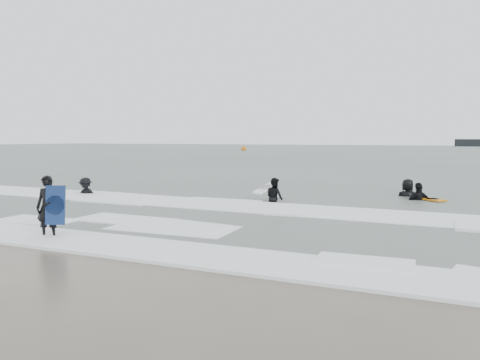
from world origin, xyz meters
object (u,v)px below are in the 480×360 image
at_px(surfer_right_far, 407,198).
at_px(buoy, 244,149).
at_px(surfer_centre, 49,238).
at_px(surfer_breaker, 86,196).
at_px(surfer_right_near, 419,201).
at_px(surfer_wading, 275,203).

xyz_separation_m(surfer_right_far, buoy, (-36.64, 63.41, 0.42)).
height_order(surfer_centre, surfer_breaker, surfer_breaker).
bearing_deg(surfer_right_near, surfer_centre, 22.45).
relative_size(surfer_centre, surfer_right_far, 0.81).
height_order(surfer_wading, surfer_right_near, surfer_right_near).
bearing_deg(surfer_breaker, surfer_right_near, 7.02).
bearing_deg(surfer_right_near, buoy, -92.80).
relative_size(surfer_breaker, surfer_right_far, 0.84).
xyz_separation_m(surfer_breaker, buoy, (-24.00, 68.65, 0.42)).
xyz_separation_m(surfer_breaker, surfer_right_far, (12.63, 5.24, 0.00)).
relative_size(surfer_breaker, buoy, 0.99).
relative_size(surfer_right_far, buoy, 1.18).
height_order(surfer_wading, surfer_right_far, surfer_right_far).
bearing_deg(buoy, surfer_right_far, -59.98).
relative_size(surfer_right_near, buoy, 1.15).
xyz_separation_m(surfer_wading, surfer_right_far, (4.44, 3.92, 0.00)).
bearing_deg(surfer_breaker, surfer_wading, -1.60).
height_order(surfer_right_far, buoy, buoy).
relative_size(surfer_wading, surfer_breaker, 0.93).
bearing_deg(buoy, surfer_right_near, -60.03).
distance_m(surfer_wading, surfer_right_near, 5.75).
distance_m(surfer_centre, surfer_breaker, 8.81).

